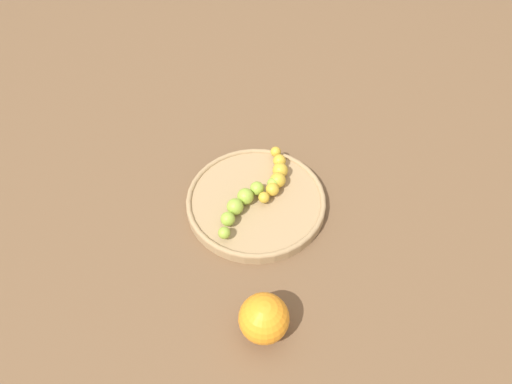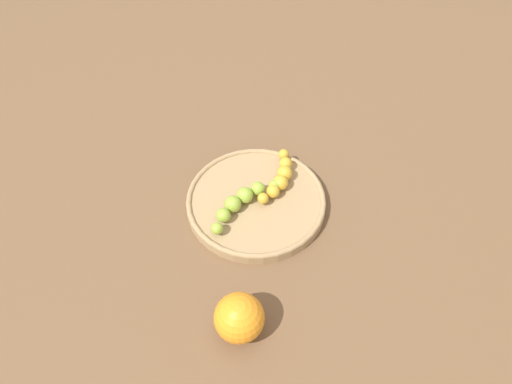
{
  "view_description": "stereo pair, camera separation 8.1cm",
  "coord_description": "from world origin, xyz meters",
  "px_view_note": "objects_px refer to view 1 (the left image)",
  "views": [
    {
      "loc": [
        0.53,
        0.08,
        0.68
      ],
      "look_at": [
        0.0,
        0.0,
        0.04
      ],
      "focal_mm": 32.76,
      "sensor_mm": 36.0,
      "label": 1
    },
    {
      "loc": [
        0.51,
        0.16,
        0.68
      ],
      "look_at": [
        0.0,
        0.0,
        0.04
      ],
      "focal_mm": 32.76,
      "sensor_mm": 36.0,
      "label": 2
    }
  ],
  "objects_px": {
    "banana_green": "(243,203)",
    "banana_spotted": "(277,175)",
    "fruit_bowl": "(256,201)",
    "orange_fruit": "(264,318)"
  },
  "relations": [
    {
      "from": "banana_green",
      "to": "banana_spotted",
      "type": "distance_m",
      "value": 0.09
    },
    {
      "from": "fruit_bowl",
      "to": "orange_fruit",
      "type": "relative_size",
      "value": 3.37
    },
    {
      "from": "banana_green",
      "to": "banana_spotted",
      "type": "xyz_separation_m",
      "value": [
        -0.08,
        0.05,
        -0.0
      ]
    },
    {
      "from": "fruit_bowl",
      "to": "banana_green",
      "type": "relative_size",
      "value": 1.8
    },
    {
      "from": "orange_fruit",
      "to": "fruit_bowl",
      "type": "bearing_deg",
      "value": -168.74
    },
    {
      "from": "banana_green",
      "to": "fruit_bowl",
      "type": "bearing_deg",
      "value": -98.65
    },
    {
      "from": "fruit_bowl",
      "to": "banana_spotted",
      "type": "height_order",
      "value": "banana_spotted"
    },
    {
      "from": "banana_green",
      "to": "orange_fruit",
      "type": "xyz_separation_m",
      "value": [
        0.21,
        0.07,
        0.0
      ]
    },
    {
      "from": "fruit_bowl",
      "to": "banana_green",
      "type": "distance_m",
      "value": 0.04
    },
    {
      "from": "fruit_bowl",
      "to": "banana_spotted",
      "type": "distance_m",
      "value": 0.06
    }
  ]
}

